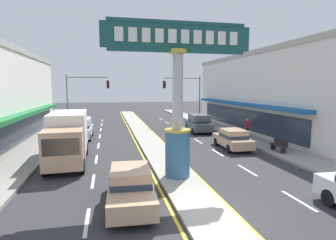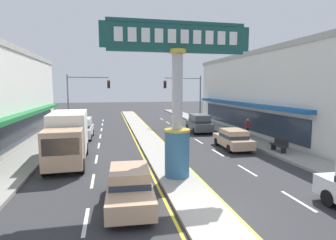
# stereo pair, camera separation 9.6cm
# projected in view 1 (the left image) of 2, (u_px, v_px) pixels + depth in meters

# --- Properties ---
(ground_plane) EXTENTS (160.00, 160.00, 0.00)m
(ground_plane) POSITION_uv_depth(u_px,v_px,m) (205.00, 215.00, 10.34)
(ground_plane) COLOR #303033
(median_strip) EXTENTS (2.01, 52.00, 0.14)m
(median_strip) POSITION_uv_depth(u_px,v_px,m) (144.00, 134.00, 27.79)
(median_strip) COLOR #A39E93
(median_strip) RESTS_ON ground
(sidewalk_left) EXTENTS (2.44, 60.00, 0.18)m
(sidewalk_left) POSITION_uv_depth(u_px,v_px,m) (46.00, 141.00, 23.97)
(sidewalk_left) COLOR gray
(sidewalk_left) RESTS_ON ground
(sidewalk_right) EXTENTS (2.44, 60.00, 0.18)m
(sidewalk_right) POSITION_uv_depth(u_px,v_px,m) (233.00, 134.00, 27.73)
(sidewalk_right) COLOR gray
(sidewalk_right) RESTS_ON ground
(lane_markings) EXTENTS (8.75, 52.00, 0.01)m
(lane_markings) POSITION_uv_depth(u_px,v_px,m) (145.00, 137.00, 26.49)
(lane_markings) COLOR silver
(lane_markings) RESTS_ON ground
(district_sign) EXTENTS (7.55, 1.35, 7.85)m
(district_sign) POSITION_uv_depth(u_px,v_px,m) (178.00, 102.00, 13.97)
(district_sign) COLOR #33668C
(district_sign) RESTS_ON median_strip
(storefront_right) EXTENTS (10.05, 25.41, 8.32)m
(storefront_right) POSITION_uv_depth(u_px,v_px,m) (281.00, 93.00, 29.76)
(storefront_right) COLOR silver
(storefront_right) RESTS_ON ground
(traffic_light_left_side) EXTENTS (4.86, 0.46, 6.20)m
(traffic_light_left_side) POSITION_uv_depth(u_px,v_px,m) (83.00, 92.00, 31.83)
(traffic_light_left_side) COLOR slate
(traffic_light_left_side) RESTS_ON ground
(traffic_light_right_side) EXTENTS (4.86, 0.46, 6.20)m
(traffic_light_right_side) POSITION_uv_depth(u_px,v_px,m) (186.00, 91.00, 34.64)
(traffic_light_right_side) COLOR slate
(traffic_light_right_side) RESTS_ON ground
(sedan_far_right_lane) EXTENTS (1.96, 4.36, 1.53)m
(sedan_far_right_lane) POSITION_uv_depth(u_px,v_px,m) (233.00, 139.00, 21.40)
(sedan_far_right_lane) COLOR tan
(sedan_far_right_lane) RESTS_ON ground
(sedan_near_left_lane) EXTENTS (2.00, 4.38, 1.53)m
(sedan_near_left_lane) POSITION_uv_depth(u_px,v_px,m) (131.00, 186.00, 11.11)
(sedan_near_left_lane) COLOR tan
(sedan_near_left_lane) RESTS_ON ground
(suv_mid_left_lane) EXTENTS (2.02, 4.63, 1.90)m
(suv_mid_left_lane) POSITION_uv_depth(u_px,v_px,m) (81.00, 128.00, 25.58)
(suv_mid_left_lane) COLOR silver
(suv_mid_left_lane) RESTS_ON ground
(box_truck_far_left_oncoming) EXTENTS (2.45, 6.98, 3.12)m
(box_truck_far_left_oncoming) POSITION_uv_depth(u_px,v_px,m) (68.00, 136.00, 17.58)
(box_truck_far_left_oncoming) COLOR tan
(box_truck_far_left_oncoming) RESTS_ON ground
(suv_kerb_right) EXTENTS (2.16, 4.70, 1.90)m
(suv_kerb_right) POSITION_uv_depth(u_px,v_px,m) (199.00, 123.00, 29.39)
(suv_kerb_right) COLOR #4C5156
(suv_kerb_right) RESTS_ON ground
(street_bench) EXTENTS (0.48, 1.60, 0.88)m
(street_bench) POSITION_uv_depth(u_px,v_px,m) (279.00, 145.00, 19.77)
(street_bench) COLOR #232328
(street_bench) RESTS_ON sidewalk_right
(pedestrian_near_kerb) EXTENTS (0.42, 0.26, 1.70)m
(pedestrian_near_kerb) POSITION_uv_depth(u_px,v_px,m) (247.00, 127.00, 25.51)
(pedestrian_near_kerb) COLOR black
(pedestrian_near_kerb) RESTS_ON sidewalk_right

